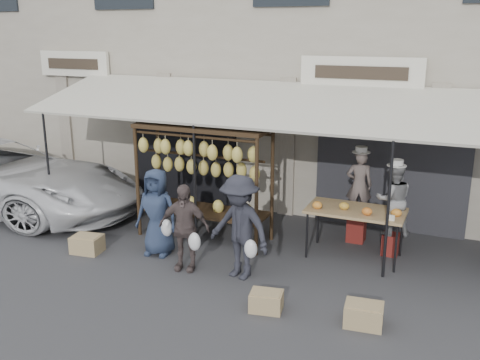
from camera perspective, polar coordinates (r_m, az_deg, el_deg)
The scene contains 15 objects.
ground_plane at distance 8.97m, azimuth -2.45°, elevation -10.41°, with size 90.00×90.00×0.00m, color #2D2D30.
shophouse at distance 14.18m, azimuth 9.28°, elevation 14.31°, with size 24.00×6.15×7.30m.
awning at distance 10.24m, azimuth 3.05°, elevation 7.98°, with size 10.00×2.35×2.92m.
banana_rack at distance 10.12m, azimuth -4.07°, elevation 2.10°, with size 2.60×0.90×2.24m.
produce_table at distance 9.63m, azimuth 12.24°, elevation -3.33°, with size 1.70×0.90×1.04m.
vendor_left at distance 10.32m, azimuth 12.59°, elevation -0.53°, with size 0.49×0.32×1.33m, color #6A5C58.
vendor_right at distance 9.85m, azimuth 16.10°, elevation -2.01°, with size 0.63×0.49×1.31m, color gray.
customer_left at distance 9.71m, azimuth -8.85°, elevation -3.41°, with size 0.78×0.51×1.60m, color #26324C.
customer_mid at distance 9.05m, azimuth -5.99°, elevation -5.04°, with size 0.88×0.37×1.51m, color #524442.
customer_right at distance 8.68m, azimuth -0.05°, elevation -5.06°, with size 1.12×0.65×1.74m, color #25252E.
stool_left at distance 10.60m, azimuth 12.30°, elevation -5.19°, with size 0.33×0.33×0.46m, color maroon.
stool_right at distance 10.14m, azimuth 15.73°, elevation -6.61°, with size 0.28×0.28×0.40m, color maroon.
crate_near_a at distance 7.99m, azimuth 2.82°, elevation -12.79°, with size 0.47×0.35×0.28m, color tan.
crate_near_b at distance 7.80m, azimuth 13.05°, elevation -13.84°, with size 0.52×0.39×0.31m, color tan.
crate_far at distance 10.27m, azimuth -15.99°, elevation -6.59°, with size 0.53×0.40×0.32m, color tan.
Camera 1 is at (3.56, -7.22, 3.95)m, focal length 40.00 mm.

